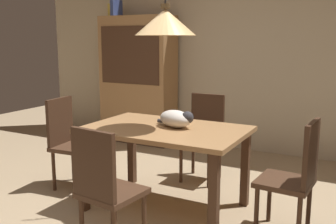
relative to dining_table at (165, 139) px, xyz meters
name	(u,v)px	position (x,y,z in m)	size (l,w,h in m)	color
ground	(129,221)	(-0.14, -0.40, -0.65)	(10.00, 10.00, 0.00)	tan
back_wall	(235,44)	(-0.14, 2.25, 0.80)	(6.40, 0.10, 2.90)	beige
dining_table	(165,139)	(0.00, 0.00, 0.00)	(1.40, 0.90, 0.75)	#A87A4C
chair_near_front	(105,185)	(-0.01, -0.88, -0.14)	(0.44, 0.44, 0.93)	#472D1E
chair_far_back	(204,133)	(0.00, 0.88, -0.14)	(0.40, 0.40, 0.93)	#472D1E
chair_right_side	(296,174)	(1.13, -0.01, -0.14)	(0.43, 0.43, 0.93)	#472D1E
chair_left_side	(69,139)	(-1.13, -0.01, -0.14)	(0.43, 0.43, 0.93)	#472D1E
cat_sleeping	(176,119)	(0.08, 0.06, 0.18)	(0.41, 0.33, 0.16)	silver
pendant_lamp	(165,22)	(0.00, 0.00, 1.01)	(0.52, 0.52, 1.30)	#E5B775
hutch_bookcase	(138,82)	(-1.50, 1.92, 0.24)	(1.12, 0.45, 1.85)	#A87A4C
book_yellow_short	(113,10)	(-1.93, 1.92, 1.29)	(0.04, 0.20, 0.18)	gold
book_blue_wide	(116,8)	(-1.87, 1.92, 1.32)	(0.06, 0.24, 0.24)	#384C93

